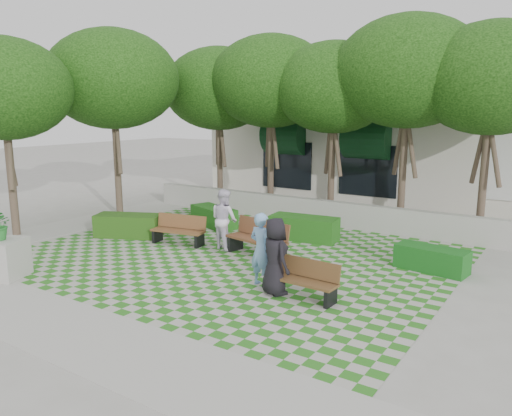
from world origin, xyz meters
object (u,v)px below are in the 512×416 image
Objects in this scene: bench_mid at (258,239)px; hedge_midright at (304,228)px; hedge_west at (129,226)px; person_blue at (261,249)px; bench_west at (179,230)px; planter_front at (2,250)px; person_white at (224,219)px; hedge_east at (432,259)px; bench_east at (303,280)px; person_dark at (275,256)px; hedge_midleft at (214,217)px.

bench_mid is 2.38m from hedge_midright.
person_blue is (6.25, -1.51, 0.52)m from hedge_west.
planter_front is at bearing -117.75° from bench_west.
bench_west is at bearing 30.42° from person_white.
bench_east is at bearing -118.28° from hedge_east.
person_white reaches higher than person_dark.
person_dark is at bearing 24.09° from planter_front.
person_blue is 0.98× the size of person_white.
planter_front reaches higher than hedge_west.
planter_front reaches higher than hedge_east.
planter_front is (-4.33, -5.15, 0.21)m from bench_mid.
hedge_midright is 8.79m from planter_front.
person_blue is 1.01× the size of person_dark.
hedge_midleft is at bearing -178.28° from hedge_midright.
hedge_midleft is at bearing -33.99° from person_blue.
person_dark reaches higher than hedge_east.
hedge_east is at bearing -95.19° from person_dark.
person_blue is (1.42, -2.03, 0.40)m from bench_mid.
hedge_midright is at bearing 95.45° from bench_mid.
hedge_midleft is 6.49m from person_blue.
hedge_west reaches higher than hedge_midleft.
planter_front is (-1.52, -4.87, 0.27)m from bench_west.
hedge_west is (-1.42, -2.78, 0.03)m from hedge_midleft.
planter_front is (-6.97, -2.96, 0.29)m from bench_east.
bench_west is 2.04m from hedge_west.
person_blue is 3.43m from person_white.
hedge_west is at bearing 96.22° from planter_front.
planter_front is at bearing -97.02° from hedge_midleft.
bench_west is 0.83× the size of hedge_midright.
hedge_east is at bearing -150.29° from person_white.
bench_west is 4.60m from person_blue.
bench_mid reaches higher than hedge_midleft.
person_blue is (1.20, -4.40, 0.52)m from hedge_midright.
bench_east reaches higher than hedge_midright.
person_white is at bearing -6.69° from person_dark.
planter_front is 6.54m from person_blue.
hedge_east is at bearing -125.09° from person_blue.
person_dark reaches higher than bench_west.
planter_front reaches higher than bench_east.
planter_front is (-8.88, -6.51, 0.39)m from hedge_east.
person_white is at bearing 2.72° from bench_west.
bench_west reaches higher than hedge_midleft.
hedge_west is 1.17× the size of person_white.
bench_east is at bearing -179.66° from person_blue.
person_blue reaches higher than person_dark.
bench_west is 0.98× the size of person_white.
person_blue is at bearing -74.78° from hedge_midright.
person_white reaches higher than bench_west.
hedge_west is at bearing -162.95° from bench_mid.
planter_front is 0.98× the size of person_dark.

